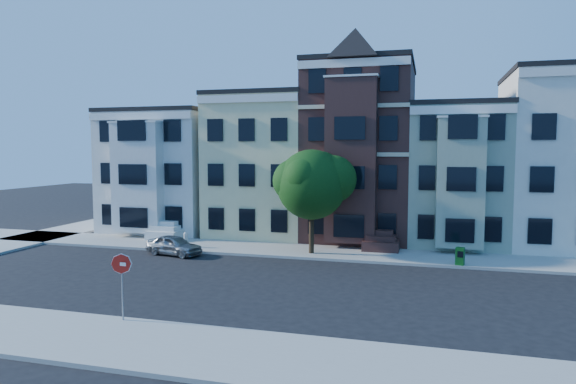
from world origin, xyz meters
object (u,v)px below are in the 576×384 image
(parked_car, at_px, (174,245))
(fire_hydrant, at_px, (186,241))
(street_tree, at_px, (312,189))
(newspaper_box, at_px, (460,256))
(stop_sign, at_px, (122,283))

(parked_car, relative_size, fire_hydrant, 4.77)
(street_tree, height_order, parked_car, street_tree)
(parked_car, xyz_separation_m, newspaper_box, (16.31, 1.12, 0.02))
(parked_car, distance_m, stop_sign, 12.21)
(street_tree, bearing_deg, fire_hydrant, -178.28)
(street_tree, distance_m, newspaper_box, 9.06)
(parked_car, bearing_deg, newspaper_box, -73.32)
(stop_sign, bearing_deg, street_tree, 78.61)
(newspaper_box, height_order, fire_hydrant, newspaper_box)
(parked_car, relative_size, stop_sign, 1.29)
(street_tree, height_order, stop_sign, street_tree)
(newspaper_box, distance_m, fire_hydrant, 16.49)
(newspaper_box, relative_size, stop_sign, 0.34)
(street_tree, distance_m, stop_sign, 14.33)
(street_tree, bearing_deg, parked_car, -165.22)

